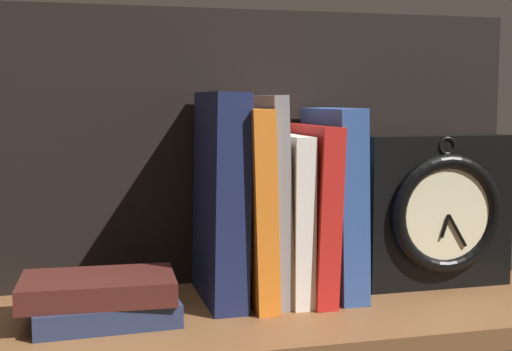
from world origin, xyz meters
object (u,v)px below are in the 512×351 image
(framed_clock, at_px, (438,211))
(book_navy_bierce, at_px, (220,198))
(book_gray_chess, at_px, (268,197))
(book_stack_side, at_px, (102,298))
(book_white_catcher, at_px, (287,215))
(book_orange_pandolfini, at_px, (249,204))
(book_blue_modern, at_px, (334,201))
(book_red_requiem, at_px, (309,210))

(framed_clock, bearing_deg, book_navy_bierce, 177.96)
(book_gray_chess, xyz_separation_m, book_stack_side, (-0.20, -0.05, -0.10))
(book_white_catcher, xyz_separation_m, book_stack_side, (-0.23, -0.05, -0.08))
(book_white_catcher, xyz_separation_m, framed_clock, (0.20, -0.01, -0.00))
(book_gray_chess, bearing_deg, book_orange_pandolfini, 180.00)
(book_white_catcher, relative_size, book_blue_modern, 0.86)
(book_white_catcher, distance_m, book_stack_side, 0.25)
(book_gray_chess, distance_m, book_red_requiem, 0.06)
(book_navy_bierce, height_order, book_orange_pandolfini, book_navy_bierce)
(book_blue_modern, bearing_deg, book_navy_bierce, 180.00)
(book_gray_chess, relative_size, framed_clock, 1.26)
(book_stack_side, bearing_deg, book_navy_bierce, 17.65)
(book_stack_side, bearing_deg, book_white_catcher, 11.35)
(book_gray_chess, relative_size, book_red_requiem, 1.17)
(book_navy_bierce, distance_m, book_white_catcher, 0.09)
(book_red_requiem, height_order, framed_clock, book_red_requiem)
(framed_clock, bearing_deg, book_orange_pandolfini, 177.67)
(book_navy_bierce, xyz_separation_m, book_gray_chess, (0.06, 0.00, -0.00))
(book_orange_pandolfini, bearing_deg, book_red_requiem, -0.00)
(book_orange_pandolfini, distance_m, book_white_catcher, 0.05)
(framed_clock, xyz_separation_m, book_stack_side, (-0.43, -0.04, -0.07))
(book_navy_bierce, distance_m, book_orange_pandolfini, 0.04)
(book_white_catcher, height_order, book_stack_side, book_white_catcher)
(book_blue_modern, bearing_deg, book_gray_chess, 180.00)
(book_navy_bierce, bearing_deg, book_gray_chess, 0.00)
(book_navy_bierce, height_order, book_stack_side, book_navy_bierce)
(book_gray_chess, relative_size, book_stack_side, 1.44)
(book_navy_bierce, distance_m, book_stack_side, 0.18)
(book_blue_modern, xyz_separation_m, framed_clock, (0.14, -0.01, -0.02))
(book_red_requiem, distance_m, framed_clock, 0.17)
(book_white_catcher, bearing_deg, framed_clock, -2.89)
(book_navy_bierce, distance_m, framed_clock, 0.29)
(book_gray_chess, relative_size, book_white_catcher, 1.24)
(book_navy_bierce, height_order, framed_clock, book_navy_bierce)
(book_red_requiem, bearing_deg, book_stack_side, -169.88)
(book_white_catcher, relative_size, book_red_requiem, 0.95)
(book_white_catcher, distance_m, book_red_requiem, 0.03)
(book_navy_bierce, xyz_separation_m, book_orange_pandolfini, (0.04, 0.00, -0.01))
(book_orange_pandolfini, xyz_separation_m, book_blue_modern, (0.11, 0.00, 0.00))
(book_white_catcher, height_order, framed_clock, book_white_catcher)
(book_blue_modern, xyz_separation_m, book_stack_side, (-0.29, -0.05, -0.09))
(book_gray_chess, distance_m, book_stack_side, 0.23)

